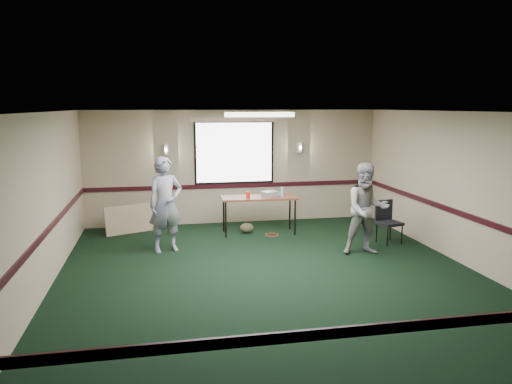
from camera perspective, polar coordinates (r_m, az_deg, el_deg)
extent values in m
plane|color=black|center=(8.41, 1.73, -9.58)|extent=(8.00, 8.00, 0.00)
plane|color=tan|center=(11.95, -2.50, 2.88)|extent=(7.00, 0.00, 7.00)
plane|color=tan|center=(4.38, 13.72, -9.73)|extent=(7.00, 0.00, 7.00)
plane|color=tan|center=(8.05, -23.30, -1.32)|extent=(0.00, 8.00, 8.00)
plane|color=tan|center=(9.47, 22.90, 0.27)|extent=(0.00, 8.00, 8.00)
plane|color=silver|center=(7.93, 1.84, 9.14)|extent=(8.00, 8.00, 0.00)
cube|color=black|center=(12.00, -2.47, 0.74)|extent=(7.00, 0.03, 0.10)
cube|color=black|center=(4.56, 13.40, -15.02)|extent=(7.00, 0.03, 0.10)
cube|color=black|center=(8.14, -22.98, -4.42)|extent=(0.03, 8.00, 0.10)
cube|color=black|center=(9.54, 22.65, -2.39)|extent=(0.03, 8.00, 0.10)
cube|color=black|center=(11.89, -2.50, 4.54)|extent=(1.90, 0.01, 1.50)
cube|color=white|center=(11.88, -2.49, 4.54)|extent=(1.80, 0.02, 1.40)
cube|color=beige|center=(11.84, -2.52, 8.25)|extent=(2.05, 0.08, 0.10)
cylinder|color=silver|center=(11.71, -10.26, 4.80)|extent=(0.16, 0.16, 0.25)
cylinder|color=silver|center=(12.19, 5.01, 5.11)|extent=(0.16, 0.16, 0.25)
cube|color=white|center=(8.91, 0.38, 8.84)|extent=(1.20, 0.32, 0.08)
cube|color=#612C1B|center=(10.96, 0.33, -0.65)|extent=(1.68, 0.73, 0.04)
cylinder|color=black|center=(10.69, -3.47, -3.18)|extent=(0.04, 0.04, 0.78)
cylinder|color=black|center=(10.93, 4.48, -2.91)|extent=(0.04, 0.04, 0.78)
cylinder|color=black|center=(11.21, -3.72, -2.58)|extent=(0.04, 0.04, 0.78)
cylinder|color=black|center=(11.43, 3.89, -2.33)|extent=(0.04, 0.04, 0.78)
cube|color=#919299|center=(11.02, 1.62, -0.19)|extent=(0.38, 0.34, 0.11)
cube|color=white|center=(11.18, 2.14, -0.19)|extent=(0.22, 0.19, 0.05)
cylinder|color=red|center=(10.81, -0.92, -0.32)|extent=(0.09, 0.09, 0.13)
cylinder|color=#82BDD5|center=(10.98, 3.00, 0.04)|extent=(0.06, 0.06, 0.21)
ellipsoid|color=#423D25|center=(11.13, -1.07, -4.14)|extent=(0.36, 0.30, 0.22)
torus|color=red|center=(10.96, 1.82, -4.90)|extent=(0.34, 0.34, 0.01)
cube|color=#9C8560|center=(11.43, -13.94, -2.99)|extent=(1.20, 0.66, 0.63)
cube|color=black|center=(10.57, 15.02, -3.47)|extent=(0.51, 0.51, 0.06)
cube|color=black|center=(10.68, 14.37, -2.01)|extent=(0.42, 0.14, 0.42)
cylinder|color=black|center=(10.38, 14.82, -4.99)|extent=(0.03, 0.03, 0.40)
cylinder|color=black|center=(10.60, 16.33, -4.75)|extent=(0.03, 0.03, 0.40)
cylinder|color=black|center=(10.65, 13.60, -4.56)|extent=(0.03, 0.03, 0.40)
cylinder|color=black|center=(10.87, 15.11, -4.34)|extent=(0.03, 0.03, 0.40)
imported|color=#404F8E|center=(9.73, -10.30, -1.41)|extent=(0.78, 0.63, 1.85)
imported|color=#748AB4|center=(9.63, 12.54, -1.92)|extent=(0.91, 0.75, 1.74)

